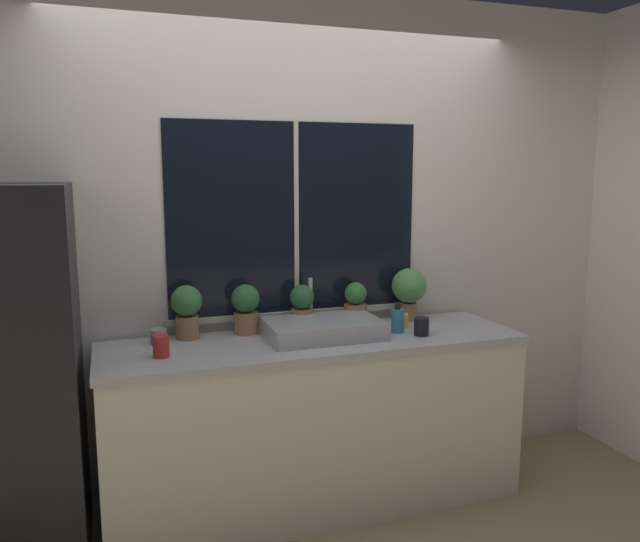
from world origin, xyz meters
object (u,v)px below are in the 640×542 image
object	(u,v)px
potted_plant_far_left	(187,308)
potted_plant_center	(301,306)
potted_plant_right	(356,304)
mug_red	(161,346)
potted_plant_far_right	(409,288)
refrigerator	(5,377)
soap_bottle	(398,320)
mug_grey	(159,337)
potted_plant_left	(246,307)
mug_yellow	(402,321)
sink	(323,328)
mug_black	(421,327)

from	to	relation	value
potted_plant_far_left	potted_plant_center	world-z (taller)	potted_plant_far_left
potted_plant_right	mug_red	distance (m)	1.12
potted_plant_far_right	refrigerator	bearing A→B (deg)	-174.58
soap_bottle	mug_grey	distance (m)	1.23
potted_plant_right	mug_grey	bearing A→B (deg)	-176.69
potted_plant_left	potted_plant_center	size ratio (longest dim) A/B	1.09
refrigerator	potted_plant_far_left	distance (m)	0.87
refrigerator	potted_plant_far_left	size ratio (longest dim) A/B	6.13
mug_yellow	soap_bottle	bearing A→B (deg)	-127.38
potted_plant_left	soap_bottle	bearing A→B (deg)	-17.31
refrigerator	mug_grey	bearing A→B (deg)	11.31
potted_plant_center	potted_plant_left	bearing A→B (deg)	180.00
mug_yellow	mug_grey	bearing A→B (deg)	176.07
sink	potted_plant_far_left	distance (m)	0.70
potted_plant_far_right	soap_bottle	world-z (taller)	potted_plant_far_right
potted_plant_left	mug_grey	xyz separation A→B (m)	(-0.45, -0.06, -0.10)
potted_plant_left	potted_plant_far_right	xyz separation A→B (m)	(0.95, 0.00, 0.04)
mug_red	mug_yellow	bearing A→B (deg)	5.97
mug_yellow	refrigerator	bearing A→B (deg)	-178.63
mug_yellow	potted_plant_left	bearing A→B (deg)	169.77
refrigerator	soap_bottle	world-z (taller)	refrigerator
refrigerator	potted_plant_right	distance (m)	1.77
soap_bottle	sink	bearing A→B (deg)	174.39
potted_plant_left	mug_grey	world-z (taller)	potted_plant_left
mug_black	potted_plant_far_right	bearing A→B (deg)	74.19
soap_bottle	mug_grey	world-z (taller)	soap_bottle
refrigerator	mug_black	world-z (taller)	refrigerator
potted_plant_far_right	mug_red	world-z (taller)	potted_plant_far_right
potted_plant_far_right	mug_yellow	size ratio (longest dim) A/B	3.95
potted_plant_left	mug_yellow	world-z (taller)	potted_plant_left
mug_red	mug_black	world-z (taller)	mug_red
potted_plant_center	mug_yellow	bearing A→B (deg)	-15.92
potted_plant_far_left	potted_plant_left	world-z (taller)	potted_plant_far_left
mug_red	mug_yellow	size ratio (longest dim) A/B	1.33
potted_plant_right	mug_yellow	world-z (taller)	potted_plant_right
sink	potted_plant_left	size ratio (longest dim) A/B	2.23
refrigerator	potted_plant_far_right	bearing A→B (deg)	5.42
mug_black	mug_grey	distance (m)	1.33
potted_plant_center	mug_red	xyz separation A→B (m)	(-0.76, -0.28, -0.08)
potted_plant_right	mug_black	bearing A→B (deg)	-54.82
refrigerator	potted_plant_far_right	size ratio (longest dim) A/B	5.66
refrigerator	potted_plant_left	xyz separation A→B (m)	(1.13, 0.20, 0.19)
mug_red	mug_grey	distance (m)	0.22
refrigerator	soap_bottle	size ratio (longest dim) A/B	10.50
potted_plant_center	potted_plant_far_right	xyz separation A→B (m)	(0.64, 0.00, 0.06)
potted_plant_left	potted_plant_right	size ratio (longest dim) A/B	1.11
potted_plant_far_right	mug_black	world-z (taller)	potted_plant_far_right
potted_plant_far_left	mug_yellow	distance (m)	1.15
refrigerator	mug_red	world-z (taller)	refrigerator
refrigerator	mug_yellow	bearing A→B (deg)	1.37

